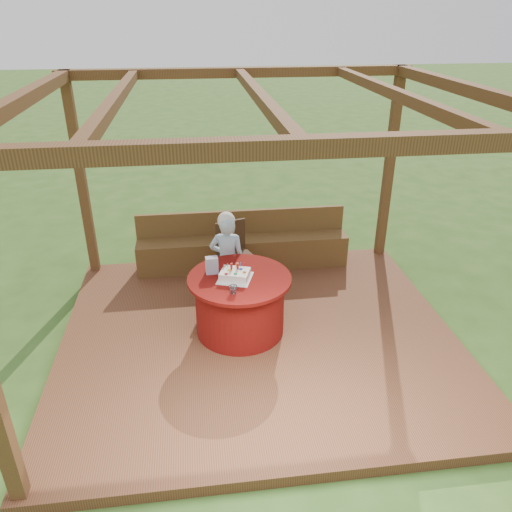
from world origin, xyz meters
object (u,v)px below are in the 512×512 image
(bench, at_px, (243,249))
(table, at_px, (240,304))
(drinking_glass, at_px, (233,290))
(birthday_cake, at_px, (235,275))
(elderly_woman, at_px, (227,258))
(chair, at_px, (234,251))
(gift_bag, at_px, (212,265))

(bench, height_order, table, bench)
(bench, bearing_deg, table, -97.25)
(bench, bearing_deg, drinking_glass, -98.85)
(birthday_cake, bearing_deg, table, 25.60)
(table, bearing_deg, drinking_glass, -106.40)
(table, bearing_deg, elderly_woman, 97.68)
(elderly_woman, xyz_separation_m, drinking_glass, (-0.01, -0.97, 0.12))
(bench, relative_size, chair, 3.45)
(chair, bearing_deg, drinking_glass, -95.36)
(gift_bag, xyz_separation_m, drinking_glass, (0.20, -0.47, -0.06))
(bench, distance_m, elderly_woman, 1.09)
(bench, height_order, chair, chair)
(bench, relative_size, table, 2.58)
(birthday_cake, bearing_deg, bench, 81.13)
(table, xyz_separation_m, elderly_woman, (-0.09, 0.64, 0.27))
(bench, xyz_separation_m, elderly_woman, (-0.29, -0.99, 0.36))
(table, height_order, chair, chair)
(gift_bag, relative_size, drinking_glass, 2.15)
(chair, height_order, birthday_cake, birthday_cake)
(elderly_woman, relative_size, gift_bag, 6.30)
(table, xyz_separation_m, gift_bag, (-0.30, 0.13, 0.45))
(elderly_woman, bearing_deg, gift_bag, -112.61)
(bench, relative_size, gift_bag, 15.26)
(elderly_woman, bearing_deg, chair, 76.09)
(table, xyz_separation_m, birthday_cake, (-0.05, -0.02, 0.40))
(chair, distance_m, drinking_glass, 1.51)
(bench, xyz_separation_m, table, (-0.21, -1.63, 0.10))
(elderly_woman, height_order, drinking_glass, elderly_woman)
(bench, xyz_separation_m, drinking_glass, (-0.31, -1.96, 0.49))
(bench, bearing_deg, elderly_woman, -106.49)
(birthday_cake, relative_size, gift_bag, 2.28)
(bench, bearing_deg, chair, -109.17)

